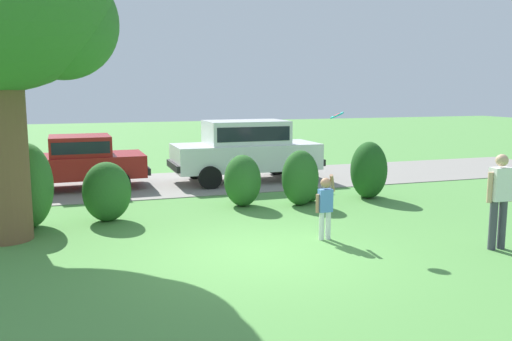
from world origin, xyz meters
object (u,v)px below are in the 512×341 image
(parked_sedan, at_px, (73,160))
(child_thrower, at_px, (325,203))
(frisbee, at_px, (337,115))
(adult_onlooker, at_px, (500,196))
(parked_suv, at_px, (246,148))

(parked_sedan, height_order, child_thrower, parked_sedan)
(child_thrower, height_order, frisbee, frisbee)
(child_thrower, distance_m, adult_onlooker, 3.12)
(parked_sedan, height_order, frisbee, frisbee)
(parked_suv, bearing_deg, child_thrower, -94.62)
(parked_suv, xyz_separation_m, adult_onlooker, (2.13, -8.38, -0.09))
(parked_sedan, bearing_deg, frisbee, -53.87)
(parked_sedan, distance_m, parked_suv, 5.16)
(parked_suv, relative_size, frisbee, 16.50)
(parked_sedan, xyz_separation_m, child_thrower, (4.60, -7.12, -0.13))
(child_thrower, height_order, adult_onlooker, adult_onlooker)
(parked_suv, height_order, child_thrower, parked_suv)
(parked_sedan, relative_size, parked_suv, 0.94)
(parked_sedan, bearing_deg, adult_onlooker, -50.04)
(parked_sedan, xyz_separation_m, parked_suv, (5.15, -0.32, 0.23))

